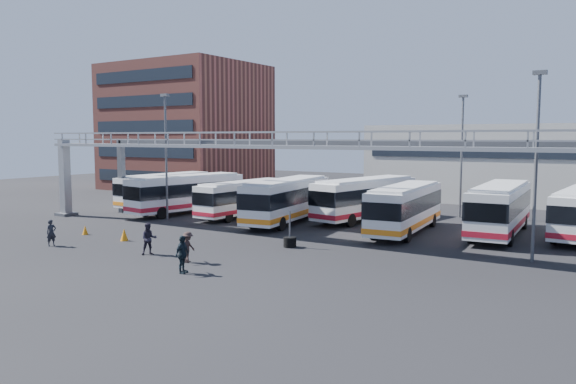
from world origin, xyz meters
The scene contains 20 objects.
ground centered at (0.00, 0.00, 0.00)m, with size 140.00×140.00×0.00m, color black.
gantry centered at (0.00, 5.87, 5.51)m, with size 51.40×5.15×7.10m.
apartment_building centered at (-34.00, 30.00, 8.00)m, with size 18.00×15.00×16.00m, color brown.
light_pole_left centered at (-16.00, 8.00, 5.73)m, with size 0.70×0.35×10.21m.
light_pole_mid centered at (12.00, 7.00, 5.73)m, with size 0.70×0.35×10.21m.
light_pole_back centered at (4.00, 22.00, 5.73)m, with size 0.70×0.35×10.21m.
bus_0 centered at (-21.89, 13.87, 1.78)m, with size 2.88×10.70×3.22m.
bus_1 centered at (-17.12, 11.59, 1.89)m, with size 4.41×11.51×3.41m.
bus_2 centered at (-11.52, 12.58, 1.68)m, with size 2.95×10.14×3.04m.
bus_3 centered at (-6.64, 11.67, 1.92)m, with size 4.14×11.65×3.46m.
bus_4 centered at (-2.02, 16.21, 1.90)m, with size 4.60×11.56×3.43m.
bus_5 centered at (2.86, 12.19, 1.86)m, with size 3.53×11.27×3.37m.
bus_6 centered at (8.70, 14.67, 1.94)m, with size 3.33×11.69×3.51m.
pedestrian_a centered at (-13.97, -4.11, 0.83)m, with size 0.61×0.40×1.66m, color black.
pedestrian_b centered at (-6.93, -2.72, 0.92)m, with size 0.90×0.70×1.85m, color #24202D.
pedestrian_c centered at (-3.67, -3.04, 0.84)m, with size 1.08×0.62×1.68m, color #312220.
pedestrian_d centered at (-2.23, -5.01, 0.95)m, with size 1.11×0.46×1.90m, color black.
cone_left centered at (-11.54, -0.49, 0.40)m, with size 0.50×0.50×0.80m, color orange.
cone_right centered at (-15.63, -0.34, 0.32)m, with size 0.40×0.40×0.64m, color orange.
tire_stack centered at (-1.27, 3.48, 0.38)m, with size 0.79×0.79×2.25m.
Camera 1 is at (16.78, -25.26, 6.73)m, focal length 35.00 mm.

